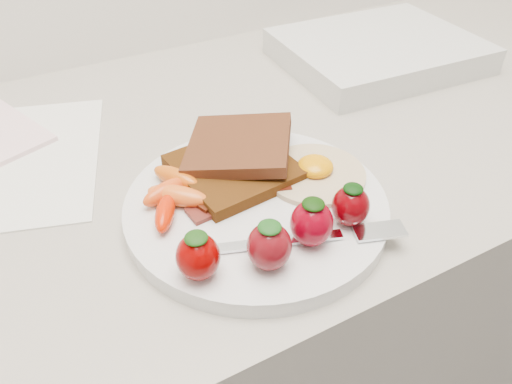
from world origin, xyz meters
TOP-DOWN VIEW (x-y plane):
  - counter at (0.00, 1.70)m, footprint 2.00×0.60m
  - plate at (-0.01, 1.55)m, footprint 0.27×0.27m
  - toast_lower at (-0.01, 1.61)m, footprint 0.13×0.13m
  - toast_upper at (0.01, 1.62)m, footprint 0.15×0.15m
  - fried_egg at (0.07, 1.56)m, footprint 0.12×0.12m
  - bacon_strips at (-0.02, 1.57)m, footprint 0.12×0.07m
  - baby_carrots at (-0.08, 1.59)m, footprint 0.07×0.11m
  - strawberries at (-0.02, 1.48)m, footprint 0.19×0.06m
  - fork at (0.02, 1.47)m, footprint 0.17×0.08m
  - paper_sheet at (-0.22, 1.78)m, footprint 0.27×0.31m
  - appliance at (0.34, 1.79)m, footprint 0.31×0.25m

SIDE VIEW (x-z plane):
  - counter at x=0.00m, z-range 0.00..0.90m
  - paper_sheet at x=-0.22m, z-range 0.90..0.90m
  - plate at x=-0.01m, z-range 0.90..0.92m
  - appliance at x=0.34m, z-range 0.90..0.94m
  - fork at x=0.02m, z-range 0.92..0.92m
  - bacon_strips at x=-0.02m, z-range 0.92..0.93m
  - fried_egg at x=0.07m, z-range 0.91..0.93m
  - toast_lower at x=-0.01m, z-range 0.92..0.93m
  - baby_carrots at x=-0.08m, z-range 0.92..0.94m
  - toast_upper at x=0.01m, z-range 0.93..0.95m
  - strawberries at x=-0.02m, z-range 0.92..0.96m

